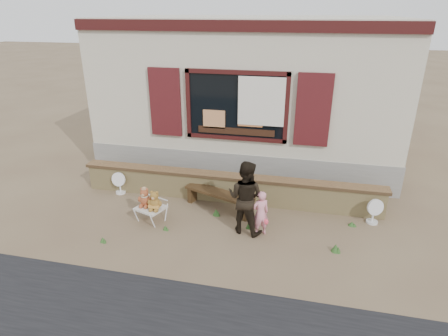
% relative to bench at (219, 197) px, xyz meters
% --- Properties ---
extents(ground, '(80.00, 80.00, 0.00)m').
position_rel_bench_xyz_m(ground, '(0.10, -0.54, -0.31)').
color(ground, brown).
rests_on(ground, ground).
extents(shopfront, '(8.04, 5.13, 4.00)m').
position_rel_bench_xyz_m(shopfront, '(0.10, 3.95, 1.69)').
color(shopfront, '#B1AA8F').
rests_on(shopfront, ground).
extents(brick_wall, '(7.10, 0.36, 0.67)m').
position_rel_bench_xyz_m(brick_wall, '(0.10, 0.46, 0.03)').
color(brick_wall, '#D3B672').
rests_on(brick_wall, ground).
extents(bench, '(1.69, 0.92, 0.43)m').
position_rel_bench_xyz_m(bench, '(0.00, 0.00, 0.00)').
color(bench, '#322211').
rests_on(bench, ground).
extents(folding_chair, '(0.68, 0.64, 0.34)m').
position_rel_bench_xyz_m(folding_chair, '(-1.29, -0.83, -0.01)').
color(folding_chair, beige).
rests_on(folding_chair, ground).
extents(teddy_bear_left, '(0.38, 0.36, 0.42)m').
position_rel_bench_xyz_m(teddy_bear_left, '(-1.43, -0.78, 0.24)').
color(teddy_bear_left, brown).
rests_on(teddy_bear_left, folding_chair).
extents(teddy_bear_right, '(0.38, 0.36, 0.43)m').
position_rel_bench_xyz_m(teddy_bear_right, '(-1.16, -0.87, 0.24)').
color(teddy_bear_right, brown).
rests_on(teddy_bear_right, folding_chair).
extents(child, '(0.42, 0.37, 0.96)m').
position_rel_bench_xyz_m(child, '(1.04, -0.81, 0.17)').
color(child, pink).
rests_on(child, ground).
extents(adult, '(0.86, 0.74, 1.53)m').
position_rel_bench_xyz_m(adult, '(0.72, -0.76, 0.45)').
color(adult, black).
rests_on(adult, ground).
extents(fan_left, '(0.35, 0.24, 0.56)m').
position_rel_bench_xyz_m(fan_left, '(-2.56, 0.24, -0.03)').
color(fan_left, white).
rests_on(fan_left, ground).
extents(fan_right, '(0.37, 0.24, 0.57)m').
position_rel_bench_xyz_m(fan_right, '(3.32, 0.13, -0.03)').
color(fan_right, silver).
rests_on(fan_right, ground).
extents(grass_tufts, '(4.94, 1.82, 0.16)m').
position_rel_bench_xyz_m(grass_tufts, '(1.05, -0.76, -0.25)').
color(grass_tufts, '#305923').
rests_on(grass_tufts, ground).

